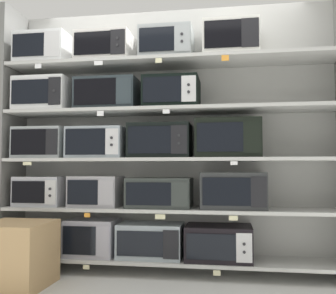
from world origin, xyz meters
The scene contains 41 objects.
back_panel centered at (0.00, 0.24, 1.24)m, with size 3.20×0.04×2.49m, color #B2B2AD.
upright_left centered at (-1.53, 0.00, 1.24)m, with size 0.05×0.44×2.49m, color slate.
shelf_0 centered at (0.00, 0.00, 0.12)m, with size 3.00×0.44×0.03m, color beige.
microwave_0 centered at (-1.20, 0.00, 0.28)m, with size 0.47×0.43×0.27m.
microwave_1 centered at (-0.70, 0.00, 0.30)m, with size 0.45×0.37×0.33m.
microwave_2 centered at (-0.16, 0.00, 0.29)m, with size 0.57×0.36×0.30m.
microwave_3 centered at (0.45, 0.00, 0.29)m, with size 0.57×0.41×0.30m.
price_tag_0 centered at (-1.20, -0.22, 0.08)m, with size 0.06×0.00×0.04m, color white.
price_tag_1 centered at (-0.68, -0.22, 0.09)m, with size 0.06×0.00×0.04m, color beige.
price_tag_2 centered at (0.44, -0.22, 0.08)m, with size 0.06×0.00×0.04m, color beige.
shelf_1 centered at (0.00, 0.00, 0.57)m, with size 3.00×0.44×0.03m, color beige.
microwave_4 centered at (-1.21, 0.00, 0.72)m, with size 0.45×0.34×0.27m.
microwave_5 centered at (-0.67, 0.00, 0.73)m, with size 0.45×0.35×0.28m.
microwave_6 centered at (-0.07, 0.00, 0.72)m, with size 0.57×0.39×0.27m.
microwave_7 centered at (0.58, 0.00, 0.74)m, with size 0.56×0.37×0.32m.
price_tag_3 centered at (-0.68, -0.22, 0.53)m, with size 0.05×0.00×0.04m, color orange.
price_tag_4 centered at (-0.03, -0.22, 0.53)m, with size 0.09×0.00×0.04m, color beige.
price_tag_5 centered at (0.58, -0.22, 0.53)m, with size 0.07×0.00×0.04m, color beige.
shelf_2 centered at (0.00, 0.00, 1.02)m, with size 3.00×0.44×0.03m, color beige.
microwave_8 centered at (-1.20, 0.00, 1.18)m, with size 0.48×0.41×0.29m.
microwave_9 centered at (-0.65, 0.00, 1.17)m, with size 0.52×0.42×0.28m.
microwave_10 centered at (-0.07, 0.00, 1.19)m, with size 0.55×0.37×0.31m.
microwave_11 centered at (0.54, 0.00, 1.20)m, with size 0.57×0.38×0.34m.
price_tag_6 centered at (-1.24, -0.22, 0.98)m, with size 0.08×0.00×0.03m, color beige.
price_tag_7 centered at (0.59, -0.22, 0.98)m, with size 0.06×0.00×0.03m, color white.
shelf_3 centered at (0.00, 0.00, 1.46)m, with size 3.00×0.44×0.03m, color beige.
microwave_12 centered at (-1.19, 0.00, 1.63)m, with size 0.50×0.44×0.31m.
microwave_13 centered at (-0.57, 0.00, 1.62)m, with size 0.57×0.35×0.29m.
microwave_14 centered at (0.04, 0.00, 1.62)m, with size 0.49×0.43×0.28m.
price_tag_8 centered at (-0.57, -0.22, 1.42)m, with size 0.06×0.00×0.05m, color white.
price_tag_9 centered at (0.02, -0.22, 1.42)m, with size 0.06×0.00×0.04m, color white.
shelf_4 centered at (0.00, 0.00, 1.91)m, with size 3.00×0.44×0.03m, color beige.
microwave_15 centered at (-1.19, 0.00, 2.07)m, with size 0.49×0.43×0.29m.
microwave_16 centered at (-0.60, 0.00, 2.06)m, with size 0.50×0.39×0.28m.
microwave_17 centered at (-0.01, 0.00, 2.07)m, with size 0.48×0.36×0.30m.
microwave_18 centered at (0.57, 0.00, 2.08)m, with size 0.49×0.42×0.31m.
price_tag_10 centered at (-1.16, -0.22, 1.87)m, with size 0.06×0.00×0.04m, color white.
price_tag_11 centered at (-0.59, -0.22, 1.87)m, with size 0.08×0.00×0.04m, color white.
price_tag_12 centered at (-0.05, -0.22, 1.87)m, with size 0.06×0.00×0.04m, color beige.
price_tag_13 centered at (0.52, -0.22, 1.86)m, with size 0.06×0.00×0.05m, color orange.
shipping_carton centered at (-1.14, -0.57, 0.25)m, with size 0.52×0.52×0.51m, color tan.
Camera 1 is at (0.55, -3.47, 0.93)m, focal length 41.53 mm.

